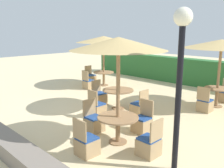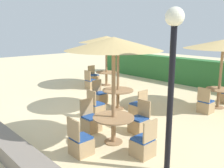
{
  "view_description": "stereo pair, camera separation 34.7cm",
  "coord_description": "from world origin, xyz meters",
  "px_view_note": "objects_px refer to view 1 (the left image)",
  "views": [
    {
      "loc": [
        6.48,
        -5.82,
        2.92
      ],
      "look_at": [
        0.0,
        0.6,
        0.9
      ],
      "focal_mm": 40.0,
      "sensor_mm": 36.0,
      "label": 1
    },
    {
      "loc": [
        6.72,
        -5.57,
        2.92
      ],
      "look_at": [
        0.0,
        0.6,
        0.9
      ],
      "focal_mm": 40.0,
      "sensor_mm": 36.0,
      "label": 2
    }
  ],
  "objects_px": {
    "lamp_post": "(181,59)",
    "parasol_center": "(118,44)",
    "patio_chair_center_south": "(97,109)",
    "patio_chair_front_right_north": "(142,123)",
    "patio_chair_front_right_east": "(149,145)",
    "round_table_front_right": "(118,122)",
    "parasol_back_right": "(222,44)",
    "parasol_back_left": "(103,39)",
    "round_table_back_right": "(217,92)",
    "round_table_back_left": "(104,75)",
    "patio_chair_back_left_west": "(90,78)",
    "patio_chair_front_right_south": "(86,145)",
    "patio_chair_back_left_south": "(88,84)",
    "round_table_center": "(118,93)",
    "patio_chair_front_right_west": "(94,122)",
    "patio_chair_center_west": "(99,97)",
    "parasol_front_right": "(118,44)",
    "patio_chair_center_east": "(139,108)",
    "patio_chair_back_right_south": "(205,104)"
  },
  "relations": [
    {
      "from": "parasol_front_right",
      "to": "patio_chair_front_right_east",
      "type": "relative_size",
      "value": 2.94
    },
    {
      "from": "parasol_back_right",
      "to": "parasol_center",
      "type": "xyz_separation_m",
      "value": [
        -2.47,
        -2.88,
        0.03
      ]
    },
    {
      "from": "patio_chair_center_south",
      "to": "parasol_back_left",
      "type": "bearing_deg",
      "value": 134.38
    },
    {
      "from": "round_table_center",
      "to": "lamp_post",
      "type": "bearing_deg",
      "value": -30.07
    },
    {
      "from": "round_table_back_right",
      "to": "parasol_center",
      "type": "height_order",
      "value": "parasol_center"
    },
    {
      "from": "patio_chair_front_right_east",
      "to": "patio_chair_back_left_west",
      "type": "height_order",
      "value": "same"
    },
    {
      "from": "round_table_back_right",
      "to": "patio_chair_center_south",
      "type": "bearing_deg",
      "value": -121.33
    },
    {
      "from": "parasol_back_right",
      "to": "round_table_back_left",
      "type": "height_order",
      "value": "parasol_back_right"
    },
    {
      "from": "lamp_post",
      "to": "patio_chair_front_right_west",
      "type": "relative_size",
      "value": 3.57
    },
    {
      "from": "round_table_back_right",
      "to": "patio_chair_front_right_east",
      "type": "xyz_separation_m",
      "value": [
        0.5,
        -4.91,
        -0.29
      ]
    },
    {
      "from": "patio_chair_back_right_south",
      "to": "patio_chair_center_west",
      "type": "height_order",
      "value": "same"
    },
    {
      "from": "patio_chair_front_right_east",
      "to": "parasol_back_left",
      "type": "bearing_deg",
      "value": 55.21
    },
    {
      "from": "parasol_center",
      "to": "patio_chair_center_west",
      "type": "relative_size",
      "value": 2.78
    },
    {
      "from": "patio_chair_front_right_north",
      "to": "round_table_center",
      "type": "distance_m",
      "value": 2.27
    },
    {
      "from": "patio_chair_front_right_east",
      "to": "parasol_center",
      "type": "relative_size",
      "value": 0.36
    },
    {
      "from": "round_table_front_right",
      "to": "parasol_back_right",
      "type": "bearing_deg",
      "value": 84.17
    },
    {
      "from": "parasol_back_right",
      "to": "round_table_back_right",
      "type": "relative_size",
      "value": 2.95
    },
    {
      "from": "round_table_front_right",
      "to": "patio_chair_center_east",
      "type": "relative_size",
      "value": 1.15
    },
    {
      "from": "round_table_front_right",
      "to": "patio_chair_front_right_east",
      "type": "distance_m",
      "value": 1.05
    },
    {
      "from": "parasol_center",
      "to": "patio_chair_center_east",
      "type": "distance_m",
      "value": 2.39
    },
    {
      "from": "parasol_center",
      "to": "patio_chair_back_left_west",
      "type": "height_order",
      "value": "parasol_center"
    },
    {
      "from": "parasol_back_right",
      "to": "patio_chair_front_right_east",
      "type": "distance_m",
      "value": 5.37
    },
    {
      "from": "patio_chair_back_right_south",
      "to": "patio_chair_back_left_west",
      "type": "height_order",
      "value": "same"
    },
    {
      "from": "parasol_front_right",
      "to": "patio_chair_back_left_south",
      "type": "xyz_separation_m",
      "value": [
        -5.2,
        3.28,
        -2.29
      ]
    },
    {
      "from": "patio_chair_center_south",
      "to": "patio_chair_front_right_north",
      "type": "bearing_deg",
      "value": 0.92
    },
    {
      "from": "patio_chair_front_right_south",
      "to": "patio_chair_front_right_west",
      "type": "xyz_separation_m",
      "value": [
        -0.96,
        1.05,
        0.0
      ]
    },
    {
      "from": "parasol_center",
      "to": "parasol_back_left",
      "type": "bearing_deg",
      "value": 144.85
    },
    {
      "from": "lamp_post",
      "to": "parasol_center",
      "type": "xyz_separation_m",
      "value": [
        -3.73,
        2.16,
        0.06
      ]
    },
    {
      "from": "round_table_back_left",
      "to": "patio_chair_back_left_west",
      "type": "relative_size",
      "value": 1.16
    },
    {
      "from": "round_table_front_right",
      "to": "round_table_back_left",
      "type": "bearing_deg",
      "value": 140.27
    },
    {
      "from": "lamp_post",
      "to": "patio_chair_front_right_west",
      "type": "distance_m",
      "value": 3.47
    },
    {
      "from": "parasol_back_left",
      "to": "patio_chair_front_right_south",
      "type": "bearing_deg",
      "value": -45.99
    },
    {
      "from": "patio_chair_front_right_west",
      "to": "patio_chair_front_right_east",
      "type": "relative_size",
      "value": 1.0
    },
    {
      "from": "lamp_post",
      "to": "patio_chair_back_left_south",
      "type": "xyz_separation_m",
      "value": [
        -6.96,
        3.39,
        -2.09
      ]
    },
    {
      "from": "lamp_post",
      "to": "round_table_back_left",
      "type": "distance_m",
      "value": 8.47
    },
    {
      "from": "lamp_post",
      "to": "patio_chair_back_left_west",
      "type": "bearing_deg",
      "value": 151.2
    },
    {
      "from": "round_table_back_right",
      "to": "patio_chair_front_right_west",
      "type": "relative_size",
      "value": 1.02
    },
    {
      "from": "round_table_back_right",
      "to": "parasol_back_left",
      "type": "xyz_separation_m",
      "value": [
        -5.72,
        -0.59,
        1.84
      ]
    },
    {
      "from": "parasol_center",
      "to": "parasol_front_right",
      "type": "bearing_deg",
      "value": -46.15
    },
    {
      "from": "round_table_back_left",
      "to": "patio_chair_back_left_west",
      "type": "bearing_deg",
      "value": -177.68
    },
    {
      "from": "patio_chair_front_right_south",
      "to": "patio_chair_back_left_south",
      "type": "relative_size",
      "value": 1.0
    },
    {
      "from": "round_table_back_right",
      "to": "patio_chair_front_right_east",
      "type": "bearing_deg",
      "value": -84.18
    },
    {
      "from": "parasol_back_right",
      "to": "round_table_back_left",
      "type": "relative_size",
      "value": 2.62
    },
    {
      "from": "patio_chair_front_right_north",
      "to": "patio_chair_back_left_west",
      "type": "height_order",
      "value": "same"
    },
    {
      "from": "parasol_back_right",
      "to": "patio_chair_center_east",
      "type": "xyz_separation_m",
      "value": [
        -1.43,
        -2.91,
        -2.12
      ]
    },
    {
      "from": "round_table_front_right",
      "to": "patio_chair_back_left_west",
      "type": "xyz_separation_m",
      "value": [
        -6.25,
        4.3,
        -0.3
      ]
    },
    {
      "from": "parasol_center",
      "to": "round_table_back_left",
      "type": "height_order",
      "value": "parasol_center"
    },
    {
      "from": "patio_chair_center_west",
      "to": "patio_chair_back_left_south",
      "type": "distance_m",
      "value": 2.59
    },
    {
      "from": "parasol_back_left",
      "to": "patio_chair_front_right_north",
      "type": "bearing_deg",
      "value": -32.59
    },
    {
      "from": "parasol_back_right",
      "to": "patio_chair_front_right_south",
      "type": "xyz_separation_m",
      "value": [
        -0.55,
        -5.94,
        -2.12
      ]
    }
  ]
}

